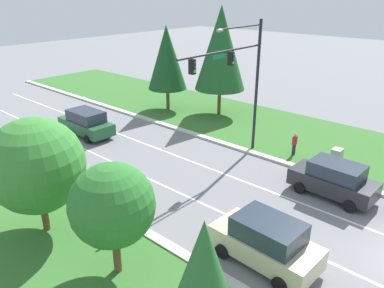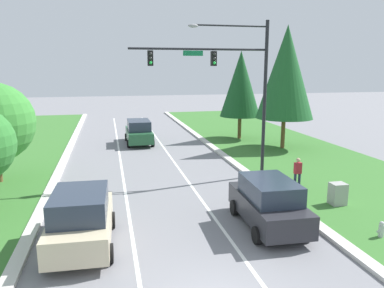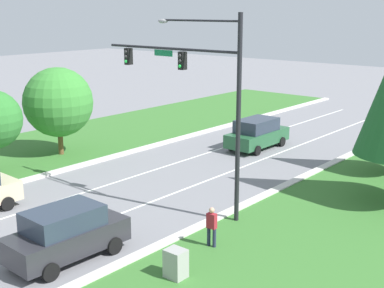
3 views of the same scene
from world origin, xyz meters
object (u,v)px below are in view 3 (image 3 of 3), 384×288
at_px(forest_suv, 257,133).
at_px(charcoal_suv, 66,233).
at_px(oak_near_left_tree, 58,102).
at_px(traffic_signal_mast, 200,84).
at_px(utility_cabinet, 176,264).
at_px(pedestrian, 212,226).

height_order(forest_suv, charcoal_suv, forest_suv).
height_order(forest_suv, oak_near_left_tree, oak_near_left_tree).
relative_size(traffic_signal_mast, forest_suv, 1.81).
distance_m(charcoal_suv, utility_cabinet, 4.43).
bearing_deg(oak_near_left_tree, charcoal_suv, -35.66).
relative_size(pedestrian, oak_near_left_tree, 0.30).
height_order(charcoal_suv, utility_cabinet, charcoal_suv).
bearing_deg(traffic_signal_mast, utility_cabinet, -57.70).
height_order(utility_cabinet, pedestrian, pedestrian).
height_order(pedestrian, oak_near_left_tree, oak_near_left_tree).
relative_size(utility_cabinet, oak_near_left_tree, 0.20).
distance_m(traffic_signal_mast, pedestrian, 6.42).
distance_m(charcoal_suv, pedestrian, 5.52).
relative_size(forest_suv, utility_cabinet, 4.50).
height_order(traffic_signal_mast, charcoal_suv, traffic_signal_mast).
height_order(traffic_signal_mast, pedestrian, traffic_signal_mast).
height_order(traffic_signal_mast, forest_suv, traffic_signal_mast).
distance_m(charcoal_suv, oak_near_left_tree, 15.32).
height_order(traffic_signal_mast, utility_cabinet, traffic_signal_mast).
xyz_separation_m(utility_cabinet, oak_near_left_tree, (-16.45, 7.36, 2.89)).
xyz_separation_m(forest_suv, oak_near_left_tree, (-8.61, -9.56, 2.42)).
relative_size(forest_suv, pedestrian, 2.94).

